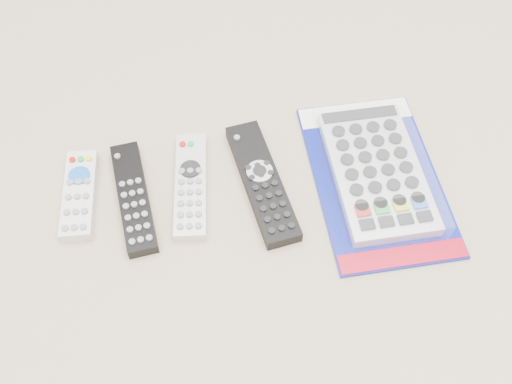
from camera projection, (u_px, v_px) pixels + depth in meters
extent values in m
plane|color=tan|center=(251.00, 184.00, 0.80)|extent=(5.00, 5.00, 0.00)
cube|color=silver|center=(80.00, 195.00, 0.78)|extent=(0.06, 0.14, 0.02)
cylinder|color=blue|center=(79.00, 175.00, 0.79)|extent=(0.03, 0.03, 0.00)
cube|color=black|center=(134.00, 197.00, 0.78)|extent=(0.05, 0.18, 0.02)
cube|color=silver|center=(191.00, 185.00, 0.79)|extent=(0.07, 0.18, 0.02)
cylinder|color=black|center=(190.00, 169.00, 0.79)|extent=(0.03, 0.03, 0.00)
cube|color=black|center=(262.00, 182.00, 0.79)|extent=(0.07, 0.21, 0.02)
cylinder|color=silver|center=(260.00, 171.00, 0.79)|extent=(0.04, 0.04, 0.00)
cube|color=navy|center=(376.00, 178.00, 0.81)|extent=(0.19, 0.29, 0.01)
cube|color=white|center=(355.00, 113.00, 0.87)|extent=(0.17, 0.05, 0.00)
cube|color=maroon|center=(403.00, 256.00, 0.73)|extent=(0.17, 0.04, 0.00)
cube|color=silver|center=(376.00, 171.00, 0.80)|extent=(0.13, 0.23, 0.02)
cube|color=white|center=(377.00, 168.00, 0.79)|extent=(0.15, 0.24, 0.03)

